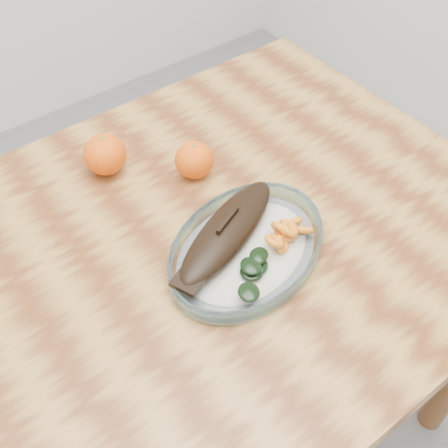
# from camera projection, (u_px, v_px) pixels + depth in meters

# --- Properties ---
(ground) EXTENTS (3.00, 3.00, 0.00)m
(ground) POSITION_uv_depth(u_px,v_px,m) (189.00, 440.00, 1.45)
(ground) COLOR slate
(ground) RESTS_ON ground
(dining_table) EXTENTS (1.20, 0.80, 0.75)m
(dining_table) POSITION_uv_depth(u_px,v_px,m) (171.00, 295.00, 0.97)
(dining_table) COLOR brown
(dining_table) RESTS_ON ground
(plated_meal) EXTENTS (0.66, 0.66, 0.08)m
(plated_meal) POSITION_uv_depth(u_px,v_px,m) (246.00, 246.00, 0.89)
(plated_meal) COLOR white
(plated_meal) RESTS_ON dining_table
(orange_left) EXTENTS (0.08, 0.08, 0.08)m
(orange_left) POSITION_uv_depth(u_px,v_px,m) (105.00, 154.00, 1.00)
(orange_left) COLOR #FF4405
(orange_left) RESTS_ON dining_table
(orange_right) EXTENTS (0.07, 0.07, 0.07)m
(orange_right) POSITION_uv_depth(u_px,v_px,m) (194.00, 160.00, 1.00)
(orange_right) COLOR #FF4405
(orange_right) RESTS_ON dining_table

